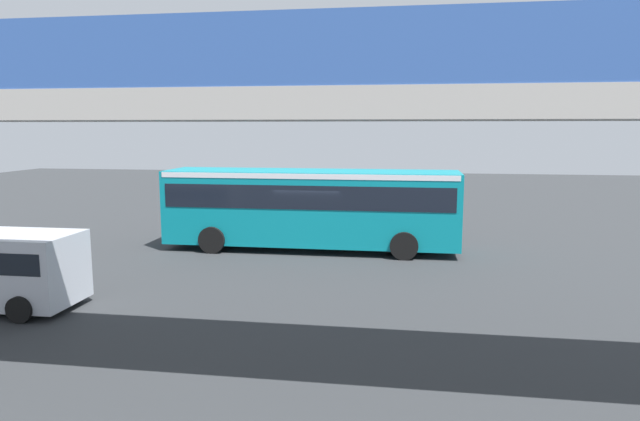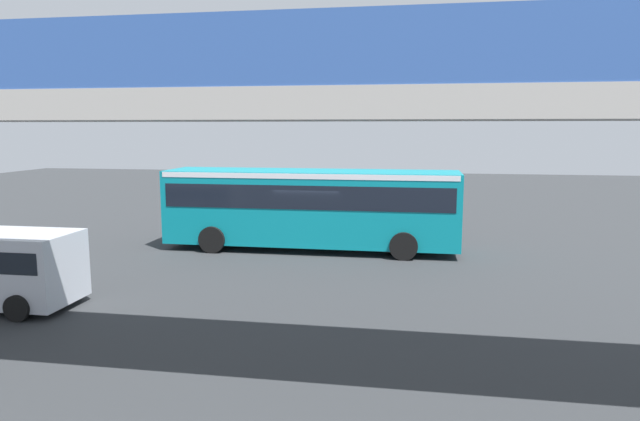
# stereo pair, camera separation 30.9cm
# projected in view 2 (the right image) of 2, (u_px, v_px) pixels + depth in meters

# --- Properties ---
(ground) EXTENTS (80.00, 80.00, 0.00)m
(ground) POSITION_uv_depth(u_px,v_px,m) (311.00, 250.00, 22.30)
(ground) COLOR #2D3033
(city_bus) EXTENTS (11.54, 2.85, 3.15)m
(city_bus) POSITION_uv_depth(u_px,v_px,m) (311.00, 203.00, 22.19)
(city_bus) COLOR #0C8493
(city_bus) RESTS_ON ground
(bicycle_green) EXTENTS (1.77, 0.44, 0.96)m
(bicycle_green) POSITION_uv_depth(u_px,v_px,m) (27.00, 246.00, 21.33)
(bicycle_green) COLOR black
(bicycle_green) RESTS_ON ground
(bicycle_blue) EXTENTS (1.77, 0.44, 0.96)m
(bicycle_blue) POSITION_uv_depth(u_px,v_px,m) (25.00, 251.00, 20.31)
(bicycle_blue) COLOR black
(bicycle_blue) RESTS_ON ground
(traffic_sign) EXTENTS (0.08, 0.60, 2.80)m
(traffic_sign) POSITION_uv_depth(u_px,v_px,m) (181.00, 188.00, 27.32)
(traffic_sign) COLOR slate
(traffic_sign) RESTS_ON ground
(lane_dash_leftmost) EXTENTS (2.00, 0.20, 0.01)m
(lane_dash_leftmost) POSITION_uv_depth(u_px,v_px,m) (413.00, 241.00, 24.14)
(lane_dash_leftmost) COLOR silver
(lane_dash_leftmost) RESTS_ON ground
(lane_dash_left) EXTENTS (2.00, 0.20, 0.01)m
(lane_dash_left) POSITION_uv_depth(u_px,v_px,m) (322.00, 238.00, 24.80)
(lane_dash_left) COLOR silver
(lane_dash_left) RESTS_ON ground
(lane_dash_centre) EXTENTS (2.00, 0.20, 0.01)m
(lane_dash_centre) POSITION_uv_depth(u_px,v_px,m) (235.00, 235.00, 25.45)
(lane_dash_centre) COLOR silver
(lane_dash_centre) RESTS_ON ground
(pedestrian_overpass) EXTENTS (27.45, 2.60, 6.53)m
(pedestrian_overpass) POSITION_uv_depth(u_px,v_px,m) (192.00, 128.00, 10.05)
(pedestrian_overpass) COLOR #B2ADA5
(pedestrian_overpass) RESTS_ON ground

